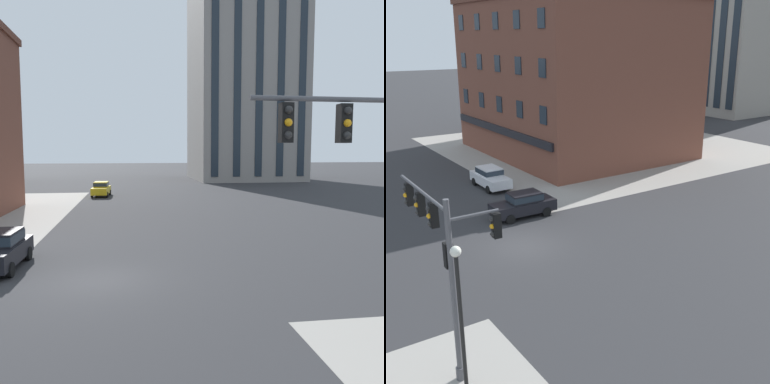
# 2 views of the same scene
# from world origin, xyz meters

# --- Properties ---
(ground_plane) EXTENTS (320.00, 320.00, 0.00)m
(ground_plane) POSITION_xyz_m (0.00, 0.00, 0.00)
(ground_plane) COLOR #2D2D30
(car_main_southbound_far) EXTENTS (2.10, 4.50, 1.68)m
(car_main_southbound_far) POSITION_xyz_m (-2.18, 31.55, 0.92)
(car_main_southbound_far) COLOR gold
(car_main_southbound_far) RESTS_ON ground
(car_cross_eastbound) EXTENTS (1.98, 4.45, 1.68)m
(car_cross_eastbound) POSITION_xyz_m (-4.51, 2.43, 0.92)
(car_cross_eastbound) COLOR black
(car_cross_eastbound) RESTS_ON ground
(residential_tower_skyline_right) EXTENTS (18.55, 19.73, 53.18)m
(residential_tower_skyline_right) POSITION_xyz_m (21.86, 57.99, 26.61)
(residential_tower_skyline_right) COLOR gray
(residential_tower_skyline_right) RESTS_ON ground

